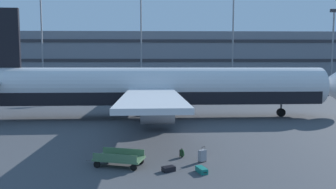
{
  "coord_description": "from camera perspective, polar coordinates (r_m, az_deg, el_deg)",
  "views": [
    {
      "loc": [
        -5.31,
        -31.91,
        5.34
      ],
      "look_at": [
        -4.84,
        -5.46,
        3.0
      ],
      "focal_mm": 32.8,
      "sensor_mm": 36.0,
      "label": 1
    }
  ],
  "objects": [
    {
      "name": "backpack_upright",
      "position": [
        18.59,
        2.63,
        -10.86
      ],
      "size": [
        0.37,
        0.38,
        0.56
      ],
      "color": "#264C26",
      "rests_on": "ground_plane"
    },
    {
      "name": "terminal_structure",
      "position": [
        84.36,
        2.61,
        6.25
      ],
      "size": [
        124.75,
        16.33,
        14.21
      ],
      "color": "slate",
      "rests_on": "ground_plane"
    },
    {
      "name": "suitcase_scuffed",
      "position": [
        17.8,
        6.39,
        -11.2
      ],
      "size": [
        0.51,
        0.47,
        0.89
      ],
      "color": "gray",
      "rests_on": "ground_plane"
    },
    {
      "name": "light_mast_center_left",
      "position": [
        73.68,
        11.98,
        10.93
      ],
      "size": [
        1.8,
        0.5,
        22.63
      ],
      "color": "gray",
      "rests_on": "ground_plane"
    },
    {
      "name": "suitcase_red",
      "position": [
        16.15,
        6.26,
        -13.78
      ],
      "size": [
        0.6,
        0.87,
        0.27
      ],
      "color": "#147266",
      "rests_on": "ground_plane"
    },
    {
      "name": "baggage_cart",
      "position": [
        17.19,
        -9.08,
        -11.63
      ],
      "size": [
        3.36,
        1.91,
        0.82
      ],
      "color": "#4C724C",
      "rests_on": "ground_plane"
    },
    {
      "name": "light_mast_far_left",
      "position": [
        77.19,
        -22.47,
        11.83
      ],
      "size": [
        1.8,
        0.5,
        26.41
      ],
      "color": "gray",
      "rests_on": "ground_plane"
    },
    {
      "name": "airliner",
      "position": [
        32.36,
        -2.12,
        1.15
      ],
      "size": [
        41.13,
        33.16,
        11.29
      ],
      "color": "silver",
      "rests_on": "ground_plane"
    },
    {
      "name": "light_mast_center_right",
      "position": [
        81.91,
        28.28,
        8.43
      ],
      "size": [
        1.8,
        0.5,
        18.76
      ],
      "color": "gray",
      "rests_on": "ground_plane"
    },
    {
      "name": "ground_plane",
      "position": [
        32.79,
        8.35,
        -4.37
      ],
      "size": [
        600.0,
        600.0,
        0.0
      ],
      "primitive_type": "plane",
      "color": "#424449"
    },
    {
      "name": "light_mast_left",
      "position": [
        72.15,
        -5.03,
        12.04
      ],
      "size": [
        1.8,
        0.5,
        24.82
      ],
      "color": "gray",
      "rests_on": "ground_plane"
    },
    {
      "name": "suitcase_teal",
      "position": [
        16.26,
        0.12,
        -13.65
      ],
      "size": [
        0.76,
        0.66,
        0.25
      ],
      "color": "black",
      "rests_on": "ground_plane"
    }
  ]
}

